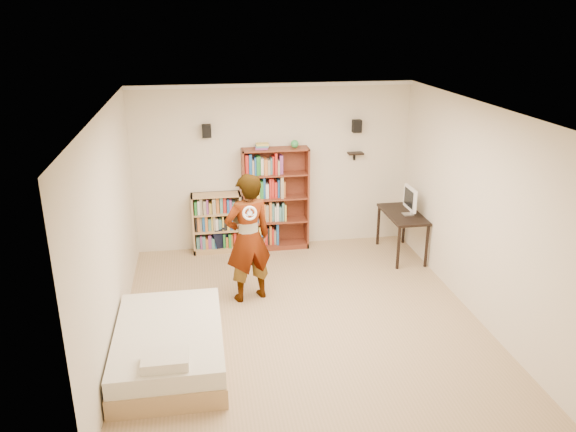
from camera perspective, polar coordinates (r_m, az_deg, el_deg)
name	(u,v)px	position (r m, az deg, el deg)	size (l,w,h in m)	color
ground	(301,317)	(7.40, 1.31, -10.26)	(4.50, 5.00, 0.01)	tan
room_shell	(302,188)	(6.68, 1.43, 2.89)	(4.52, 5.02, 2.71)	beige
crown_molding	(303,111)	(6.47, 1.50, 10.60)	(4.50, 5.00, 0.06)	white
speaker_left	(207,131)	(8.85, -8.27, 8.54)	(0.14, 0.12, 0.20)	black
speaker_right	(357,126)	(9.20, 7.01, 9.05)	(0.14, 0.12, 0.20)	black
wall_shelf	(356,153)	(9.31, 6.88, 6.34)	(0.25, 0.16, 0.03)	black
tall_bookshelf	(276,199)	(9.17, -1.27, 1.70)	(1.07, 0.31, 1.70)	brown
low_bookshelf	(217,223)	(9.22, -7.24, -0.70)	(0.79, 0.30, 0.99)	tan
computer_desk	(401,234)	(9.22, 11.45, -1.83)	(0.53, 1.06, 0.72)	black
imac	(409,201)	(8.96, 12.18, 1.48)	(0.09, 0.45, 0.45)	white
daybed	(169,341)	(6.55, -11.97, -12.35)	(1.19, 1.84, 0.54)	white
person	(248,238)	(7.49, -4.08, -2.27)	(0.65, 0.43, 1.79)	black
wii_wheel	(250,213)	(7.01, -3.91, 0.29)	(0.18, 0.18, 0.03)	white
navy_bag	(222,239)	(9.31, -6.73, -2.29)	(0.32, 0.21, 0.43)	black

